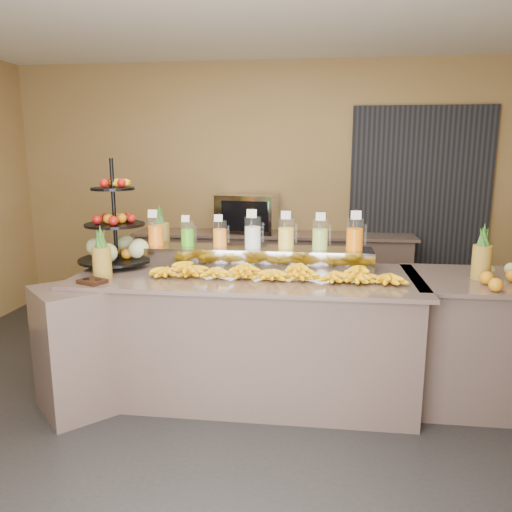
% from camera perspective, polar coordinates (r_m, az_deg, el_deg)
% --- Properties ---
extents(ground, '(6.00, 6.00, 0.00)m').
position_cam_1_polar(ground, '(3.72, -1.62, -17.32)').
color(ground, black).
rests_on(ground, ground).
extents(room_envelope, '(6.04, 5.02, 2.82)m').
position_cam_1_polar(room_envelope, '(4.01, 2.69, 12.72)').
color(room_envelope, olive).
rests_on(room_envelope, ground).
extents(buffet_counter, '(2.75, 1.25, 0.93)m').
position_cam_1_polar(buffet_counter, '(3.77, -2.80, -9.09)').
color(buffet_counter, gray).
rests_on(buffet_counter, ground).
extents(right_counter, '(1.08, 0.88, 0.93)m').
position_cam_1_polar(right_counter, '(4.03, 24.25, -8.73)').
color(right_counter, gray).
rests_on(right_counter, ground).
extents(back_ledge, '(3.10, 0.55, 0.93)m').
position_cam_1_polar(back_ledge, '(5.65, 1.85, -2.00)').
color(back_ledge, gray).
rests_on(back_ledge, ground).
extents(pitcher_tray, '(1.85, 0.30, 0.15)m').
position_cam_1_polar(pitcher_tray, '(3.91, -0.38, -0.09)').
color(pitcher_tray, gray).
rests_on(pitcher_tray, buffet_counter).
extents(juice_pitcher_orange_a, '(0.12, 0.13, 0.30)m').
position_cam_1_polar(juice_pitcher_orange_a, '(4.05, -11.39, 2.64)').
color(juice_pitcher_orange_a, silver).
rests_on(juice_pitcher_orange_a, pitcher_tray).
extents(juice_pitcher_green, '(0.11, 0.11, 0.26)m').
position_cam_1_polar(juice_pitcher_green, '(3.98, -7.83, 2.40)').
color(juice_pitcher_green, silver).
rests_on(juice_pitcher_green, pitcher_tray).
extents(juice_pitcher_orange_b, '(0.11, 0.12, 0.27)m').
position_cam_1_polar(juice_pitcher_orange_b, '(3.92, -4.15, 2.38)').
color(juice_pitcher_orange_b, silver).
rests_on(juice_pitcher_orange_b, pitcher_tray).
extents(juice_pitcher_milk, '(0.13, 0.14, 0.32)m').
position_cam_1_polar(juice_pitcher_milk, '(3.87, -0.38, 2.54)').
color(juice_pitcher_milk, silver).
rests_on(juice_pitcher_milk, pitcher_tray).
extents(juice_pitcher_lemon, '(0.13, 0.13, 0.31)m').
position_cam_1_polar(juice_pitcher_lemon, '(3.85, 3.46, 2.41)').
color(juice_pitcher_lemon, silver).
rests_on(juice_pitcher_lemon, pitcher_tray).
extents(juice_pitcher_lime, '(0.12, 0.13, 0.30)m').
position_cam_1_polar(juice_pitcher_lime, '(3.84, 7.33, 2.28)').
color(juice_pitcher_lime, silver).
rests_on(juice_pitcher_lime, pitcher_tray).
extents(juice_pitcher_orange_c, '(0.13, 0.14, 0.32)m').
position_cam_1_polar(juice_pitcher_orange_c, '(3.85, 11.21, 2.26)').
color(juice_pitcher_orange_c, silver).
rests_on(juice_pitcher_orange_c, pitcher_tray).
extents(banana_heap, '(1.80, 0.16, 0.15)m').
position_cam_1_polar(banana_heap, '(3.54, 2.07, -1.60)').
color(banana_heap, '#EBA90B').
rests_on(banana_heap, buffet_counter).
extents(fruit_stand, '(0.73, 0.73, 0.84)m').
position_cam_1_polar(fruit_stand, '(4.06, -15.26, 1.94)').
color(fruit_stand, black).
rests_on(fruit_stand, buffet_counter).
extents(condiment_caddy, '(0.21, 0.19, 0.03)m').
position_cam_1_polar(condiment_caddy, '(3.59, -18.20, -2.77)').
color(condiment_caddy, black).
rests_on(condiment_caddy, buffet_counter).
extents(pineapple_left_a, '(0.13, 0.13, 0.38)m').
position_cam_1_polar(pineapple_left_a, '(3.68, -17.20, -0.30)').
color(pineapple_left_a, brown).
rests_on(pineapple_left_a, buffet_counter).
extents(pineapple_left_b, '(0.16, 0.16, 0.45)m').
position_cam_1_polar(pineapple_left_b, '(4.28, -10.88, 2.09)').
color(pineapple_left_b, brown).
rests_on(pineapple_left_b, buffet_counter).
extents(right_fruit_pile, '(0.45, 0.43, 0.24)m').
position_cam_1_polar(right_fruit_pile, '(3.77, 27.06, -1.83)').
color(right_fruit_pile, brown).
rests_on(right_fruit_pile, right_counter).
extents(oven_warmer, '(0.69, 0.52, 0.43)m').
position_cam_1_polar(oven_warmer, '(5.56, -0.95, 4.87)').
color(oven_warmer, gray).
rests_on(oven_warmer, back_ledge).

